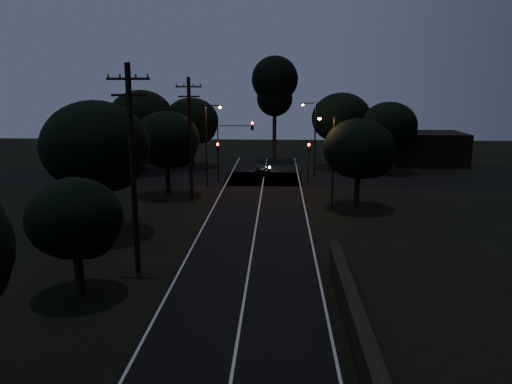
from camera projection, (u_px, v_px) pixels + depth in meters
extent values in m
cube|color=black|center=(255.00, 234.00, 33.63)|extent=(8.00, 70.00, 0.02)
cube|color=black|center=(264.00, 179.00, 53.15)|extent=(60.00, 8.00, 0.02)
cube|color=beige|center=(255.00, 234.00, 33.63)|extent=(0.12, 70.00, 0.01)
cube|color=beige|center=(199.00, 233.00, 33.80)|extent=(0.12, 70.00, 0.01)
cube|color=beige|center=(310.00, 235.00, 33.46)|extent=(0.12, 70.00, 0.01)
cube|color=black|center=(381.00, 378.00, 14.56)|extent=(0.55, 26.00, 0.10)
cylinder|color=black|center=(133.00, 171.00, 25.90)|extent=(0.30, 0.30, 11.00)
cube|color=black|center=(128.00, 79.00, 24.89)|extent=(2.20, 0.12, 0.12)
cube|color=black|center=(129.00, 95.00, 25.06)|extent=(1.80, 0.12, 0.12)
cylinder|color=black|center=(190.00, 140.00, 42.54)|extent=(0.30, 0.30, 10.50)
cube|color=black|center=(189.00, 87.00, 41.59)|extent=(2.20, 0.12, 0.12)
cube|color=black|center=(189.00, 96.00, 41.76)|extent=(1.80, 0.12, 0.12)
cylinder|color=black|center=(79.00, 273.00, 24.01)|extent=(0.44, 0.44, 2.11)
ellipsoid|color=black|center=(75.00, 218.00, 23.42)|extent=(4.48, 4.48, 3.81)
sphere|color=black|center=(88.00, 230.00, 23.05)|extent=(2.69, 2.69, 2.69)
cylinder|color=black|center=(100.00, 209.00, 33.75)|extent=(0.44, 0.44, 3.28)
ellipsoid|color=black|center=(96.00, 146.00, 32.84)|extent=(7.08, 7.08, 6.01)
sphere|color=black|center=(111.00, 158.00, 32.24)|extent=(4.25, 4.25, 4.25)
cylinder|color=black|center=(168.00, 179.00, 45.42)|extent=(0.44, 0.44, 2.81)
ellipsoid|color=black|center=(166.00, 140.00, 44.65)|extent=(5.99, 5.99, 5.09)
sphere|color=black|center=(177.00, 147.00, 44.14)|extent=(3.59, 3.59, 3.59)
cylinder|color=black|center=(192.00, 154.00, 61.03)|extent=(0.44, 0.44, 3.07)
ellipsoid|color=black|center=(191.00, 121.00, 60.18)|extent=(6.57, 6.57, 5.58)
sphere|color=black|center=(200.00, 127.00, 59.63)|extent=(3.94, 3.94, 3.94)
cylinder|color=black|center=(143.00, 157.00, 57.31)|extent=(0.44, 0.44, 3.46)
ellipsoid|color=black|center=(141.00, 118.00, 56.36)|extent=(7.28, 7.28, 6.18)
sphere|color=black|center=(151.00, 125.00, 55.75)|extent=(4.37, 4.37, 4.37)
cylinder|color=black|center=(340.00, 154.00, 60.21)|extent=(0.44, 0.44, 3.28)
ellipsoid|color=black|center=(341.00, 118.00, 59.30)|extent=(7.06, 7.06, 6.00)
sphere|color=black|center=(352.00, 125.00, 58.71)|extent=(4.23, 4.23, 4.23)
cylinder|color=black|center=(387.00, 159.00, 57.10)|extent=(0.44, 0.44, 2.95)
ellipsoid|color=black|center=(389.00, 126.00, 56.28)|extent=(6.29, 6.29, 5.34)
sphere|color=black|center=(400.00, 132.00, 55.75)|extent=(3.77, 3.77, 3.77)
cylinder|color=black|center=(357.00, 191.00, 40.80)|extent=(0.44, 0.44, 2.69)
ellipsoid|color=black|center=(359.00, 149.00, 40.06)|extent=(5.72, 5.72, 4.86)
sphere|color=black|center=(372.00, 157.00, 39.58)|extent=(3.43, 3.43, 3.43)
cylinder|color=black|center=(274.00, 133.00, 65.01)|extent=(0.50, 0.50, 7.39)
sphere|color=black|center=(275.00, 79.00, 63.56)|extent=(5.91, 5.91, 5.91)
sphere|color=black|center=(275.00, 99.00, 64.08)|extent=(4.57, 4.57, 4.57)
cube|color=black|center=(109.00, 146.00, 63.33)|extent=(10.00, 8.00, 4.40)
cube|color=black|center=(425.00, 148.00, 62.58)|extent=(9.00, 7.00, 4.00)
cylinder|color=black|center=(218.00, 167.00, 51.07)|extent=(0.12, 0.12, 3.20)
cube|color=black|center=(218.00, 147.00, 50.63)|extent=(0.28, 0.22, 0.90)
sphere|color=#FF0705|center=(218.00, 144.00, 50.44)|extent=(0.22, 0.22, 0.22)
cylinder|color=black|center=(308.00, 168.00, 50.66)|extent=(0.12, 0.12, 3.20)
cube|color=black|center=(309.00, 147.00, 50.22)|extent=(0.28, 0.22, 0.90)
sphere|color=#FF0705|center=(309.00, 145.00, 50.03)|extent=(0.22, 0.22, 0.22)
cylinder|color=black|center=(218.00, 158.00, 50.87)|extent=(0.12, 0.12, 5.00)
cube|color=black|center=(252.00, 126.00, 50.01)|extent=(0.28, 0.22, 0.90)
sphere|color=#FF0705|center=(252.00, 123.00, 49.82)|extent=(0.22, 0.22, 0.22)
cube|color=black|center=(235.00, 126.00, 50.09)|extent=(3.50, 0.08, 0.08)
cylinder|color=black|center=(206.00, 146.00, 48.64)|extent=(0.16, 0.16, 8.00)
cube|color=black|center=(213.00, 105.00, 47.78)|extent=(1.40, 0.10, 0.10)
cube|color=black|center=(220.00, 106.00, 47.76)|extent=(0.35, 0.22, 0.12)
sphere|color=orange|center=(220.00, 107.00, 47.78)|extent=(0.26, 0.26, 0.26)
cylinder|color=black|center=(315.00, 140.00, 54.01)|extent=(0.16, 0.16, 8.00)
cube|color=black|center=(309.00, 103.00, 53.21)|extent=(1.40, 0.10, 0.10)
cube|color=black|center=(303.00, 104.00, 53.25)|extent=(0.35, 0.22, 0.12)
sphere|color=orange|center=(303.00, 105.00, 53.27)|extent=(0.26, 0.26, 0.26)
cylinder|color=black|center=(333.00, 162.00, 40.38)|extent=(0.16, 0.16, 7.50)
cube|color=black|center=(327.00, 116.00, 39.62)|extent=(1.20, 0.10, 0.10)
cube|color=black|center=(320.00, 117.00, 39.66)|extent=(0.35, 0.22, 0.12)
sphere|color=orange|center=(320.00, 118.00, 39.68)|extent=(0.26, 0.26, 0.26)
imported|color=black|center=(262.00, 170.00, 55.53)|extent=(1.81, 3.54, 1.15)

